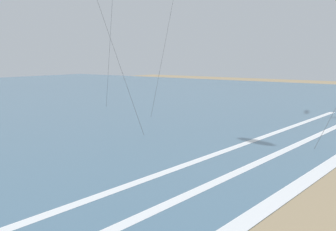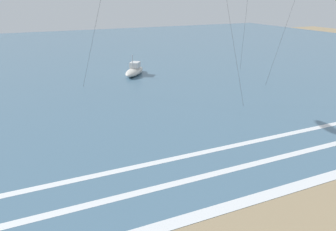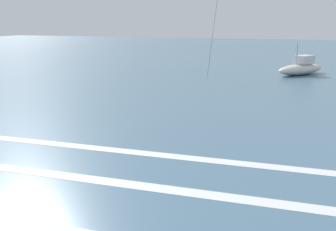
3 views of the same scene
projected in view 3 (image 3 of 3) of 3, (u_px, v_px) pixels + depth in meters
The scene contains 4 objects.
ocean_surface at pixel (261, 57), 50.34m from camera, with size 140.00×90.00×0.01m, color slate.
wave_foam_mid_break at pixel (133, 185), 11.80m from camera, with size 47.80×0.54×0.01m, color white.
wave_foam_outer_break at pixel (150, 154), 14.49m from camera, with size 59.69×0.52×0.01m, color white.
offshore_boat at pixel (301, 68), 34.70m from camera, with size 4.47×5.19×2.70m.
Camera 3 is at (4.83, 2.85, 4.69)m, focal length 43.98 mm.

